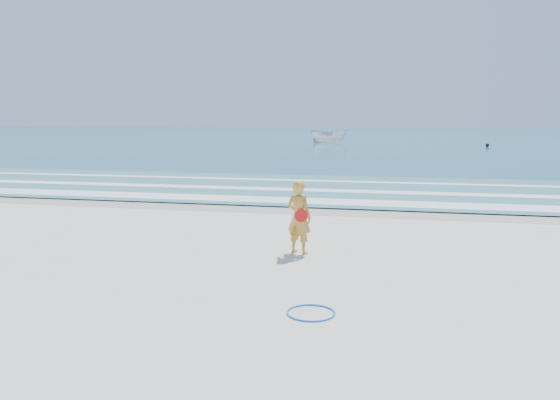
# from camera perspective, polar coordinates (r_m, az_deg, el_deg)

# --- Properties ---
(ground) EXTENTS (400.00, 400.00, 0.00)m
(ground) POSITION_cam_1_polar(r_m,az_deg,el_deg) (8.89, -8.61, -9.99)
(ground) COLOR silver
(ground) RESTS_ON ground
(wet_sand) EXTENTS (400.00, 2.40, 0.00)m
(wet_sand) POSITION_cam_1_polar(r_m,az_deg,el_deg) (17.36, 2.25, -0.87)
(wet_sand) COLOR #B2A893
(wet_sand) RESTS_ON ground
(ocean) EXTENTS (400.00, 190.00, 0.04)m
(ocean) POSITION_cam_1_polar(r_m,az_deg,el_deg) (112.92, 11.28, 6.80)
(ocean) COLOR #19727F
(ocean) RESTS_ON ground
(shallow) EXTENTS (400.00, 10.00, 0.01)m
(shallow) POSITION_cam_1_polar(r_m,az_deg,el_deg) (22.24, 4.61, 1.26)
(shallow) COLOR #59B7AD
(shallow) RESTS_ON ocean
(foam_near) EXTENTS (400.00, 1.40, 0.01)m
(foam_near) POSITION_cam_1_polar(r_m,az_deg,el_deg) (18.61, 2.98, -0.09)
(foam_near) COLOR white
(foam_near) RESTS_ON shallow
(foam_mid) EXTENTS (400.00, 0.90, 0.01)m
(foam_mid) POSITION_cam_1_polar(r_m,az_deg,el_deg) (21.45, 4.31, 1.02)
(foam_mid) COLOR white
(foam_mid) RESTS_ON shallow
(foam_far) EXTENTS (400.00, 0.60, 0.01)m
(foam_far) POSITION_cam_1_polar(r_m,az_deg,el_deg) (24.70, 5.44, 1.97)
(foam_far) COLOR white
(foam_far) RESTS_ON shallow
(hoop) EXTENTS (0.78, 0.78, 0.03)m
(hoop) POSITION_cam_1_polar(r_m,az_deg,el_deg) (8.10, 3.24, -11.68)
(hoop) COLOR #0D75EC
(hoop) RESTS_ON ground
(boat) EXTENTS (4.67, 2.53, 1.71)m
(boat) POSITION_cam_1_polar(r_m,az_deg,el_deg) (67.17, 5.15, 6.72)
(boat) COLOR silver
(boat) RESTS_ON ocean
(buoy) EXTENTS (0.38, 0.38, 0.38)m
(buoy) POSITION_cam_1_polar(r_m,az_deg,el_deg) (60.00, 20.85, 5.38)
(buoy) COLOR black
(buoy) RESTS_ON ocean
(woman) EXTENTS (0.66, 0.55, 1.55)m
(woman) POSITION_cam_1_polar(r_m,az_deg,el_deg) (11.40, 2.00, -1.81)
(woman) COLOR gold
(woman) RESTS_ON ground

